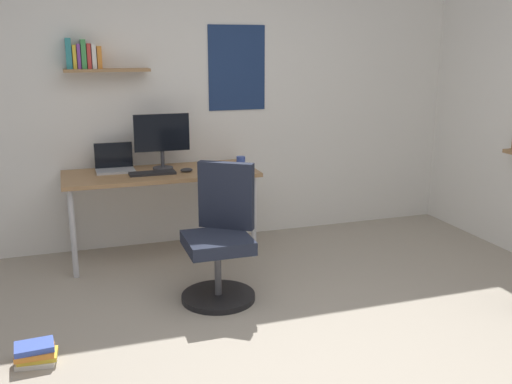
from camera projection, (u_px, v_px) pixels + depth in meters
ground_plane at (313, 369)px, 3.19m from camera, size 5.20×5.20×0.00m
wall_back at (204, 97)px, 5.12m from camera, size 5.00×0.30×2.60m
desk at (161, 180)px, 4.76m from camera, size 1.57×0.64×0.73m
office_chair at (220, 242)px, 4.03m from camera, size 0.56×0.57×0.95m
laptop at (115, 164)px, 4.76m from camera, size 0.31×0.21×0.23m
monitor_primary at (162, 137)px, 4.79m from camera, size 0.46×0.17×0.46m
keyboard at (152, 173)px, 4.64m from camera, size 0.37×0.13×0.02m
computer_mouse at (187, 170)px, 4.73m from camera, size 0.10×0.06×0.03m
coffee_mug at (241, 162)px, 4.92m from camera, size 0.08×0.08×0.09m
book_stack_on_floor at (36, 354)px, 3.24m from camera, size 0.23×0.18×0.12m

